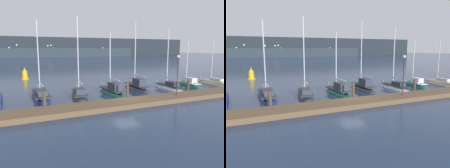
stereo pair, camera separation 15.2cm
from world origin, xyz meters
TOP-DOWN VIEW (x-y plane):
  - ground_plane at (0.00, 0.00)m, footprint 400.00×400.00m
  - dock at (0.00, -1.79)m, footprint 41.10×2.80m
  - mooring_pile_1 at (-8.24, -0.14)m, footprint 0.28×0.28m
  - mooring_pile_2 at (0.00, -0.14)m, footprint 0.28×0.28m
  - mooring_pile_3 at (8.24, -0.14)m, footprint 0.28×0.28m
  - sailboat_berth_3 at (-7.95, 4.91)m, footprint 2.01×7.44m
  - sailboat_berth_4 at (-4.03, 3.49)m, footprint 2.61×6.00m
  - sailboat_berth_5 at (-0.09, 3.36)m, footprint 1.77×5.73m
  - sailboat_berth_6 at (4.07, 4.68)m, footprint 1.90×5.99m
  - sailboat_berth_7 at (8.16, 3.21)m, footprint 1.54×5.66m
  - sailboat_berth_8 at (12.28, 4.02)m, footprint 1.96×5.17m
  - sailboat_berth_9 at (16.76, 3.50)m, footprint 1.86×5.78m
  - channel_buoy at (-8.51, 21.58)m, footprint 1.39×1.39m
  - dock_lamppost at (5.18, -1.64)m, footprint 0.32×0.32m
  - hillside_backdrop at (-0.52, 131.34)m, footprint 240.00×23.00m

SIDE VIEW (x-z plane):
  - ground_plane at x=0.00m, z-range 0.00..0.00m
  - sailboat_berth_9 at x=16.76m, z-range -3.68..3.83m
  - sailboat_berth_3 at x=-7.95m, z-range -4.42..4.62m
  - sailboat_berth_8 at x=12.28m, z-range -3.63..3.85m
  - sailboat_berth_4 at x=-4.03m, z-range -4.59..4.83m
  - sailboat_berth_7 at x=8.16m, z-range -4.12..4.38m
  - sailboat_berth_5 at x=-0.09m, z-range -3.81..4.13m
  - sailboat_berth_6 at x=4.07m, z-range -4.43..4.85m
  - dock at x=0.00m, z-range 0.00..0.45m
  - channel_buoy at x=-8.51m, z-range -0.25..1.82m
  - mooring_pile_1 at x=-8.24m, z-range 0.00..1.68m
  - mooring_pile_3 at x=8.24m, z-range 0.00..1.72m
  - mooring_pile_2 at x=0.00m, z-range 0.00..1.86m
  - dock_lamppost at x=5.18m, z-range 1.15..5.36m
  - hillside_backdrop at x=-0.52m, z-range -0.50..12.16m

